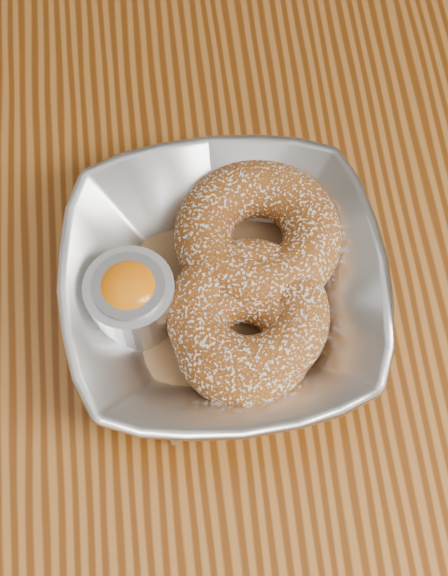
{
  "coord_description": "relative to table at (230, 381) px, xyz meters",
  "views": [
    {
      "loc": [
        -0.03,
        -0.21,
        1.3
      ],
      "look_at": [
        -0.0,
        0.02,
        0.78
      ],
      "focal_mm": 55.0,
      "sensor_mm": 36.0,
      "label": 1
    }
  ],
  "objects": [
    {
      "name": "table",
      "position": [
        0.0,
        0.0,
        0.0
      ],
      "size": [
        1.2,
        0.8,
        0.75
      ],
      "color": "brown",
      "rests_on": "ground_plane"
    },
    {
      "name": "donut_front",
      "position": [
        0.01,
        0.0,
        0.13
      ],
      "size": [
        0.13,
        0.13,
        0.04
      ],
      "primitive_type": "torus",
      "rotation": [
        0.0,
        0.0,
        0.24
      ],
      "color": "brown",
      "rests_on": "parchment"
    },
    {
      "name": "donut_back",
      "position": [
        0.02,
        0.06,
        0.13
      ],
      "size": [
        0.14,
        0.14,
        0.04
      ],
      "primitive_type": "torus",
      "rotation": [
        0.0,
        0.0,
        -0.3
      ],
      "color": "brown",
      "rests_on": "parchment"
    },
    {
      "name": "parchment",
      "position": [
        -0.0,
        0.02,
        0.11
      ],
      "size": [
        0.19,
        0.19,
        0.0
      ],
      "primitive_type": "cube",
      "rotation": [
        0.0,
        0.0,
        0.36
      ],
      "color": "brown",
      "rests_on": "table"
    },
    {
      "name": "serving_bowl",
      "position": [
        -0.0,
        0.02,
        0.12
      ],
      "size": [
        0.21,
        0.21,
        0.05
      ],
      "primitive_type": "imported",
      "color": "silver",
      "rests_on": "table"
    },
    {
      "name": "ground_plane",
      "position": [
        0.0,
        0.0,
        -0.65
      ],
      "size": [
        4.0,
        4.0,
        0.0
      ],
      "primitive_type": "plane",
      "color": "#565659",
      "rests_on": "ground"
    },
    {
      "name": "donut_extra",
      "position": [
        0.01,
        -0.02,
        0.12
      ],
      "size": [
        0.1,
        0.1,
        0.03
      ],
      "primitive_type": "torus",
      "rotation": [
        0.0,
        0.0,
        -0.08
      ],
      "color": "brown",
      "rests_on": "parchment"
    },
    {
      "name": "ramekin",
      "position": [
        -0.06,
        0.02,
        0.13
      ],
      "size": [
        0.06,
        0.06,
        0.05
      ],
      "color": "silver",
      "rests_on": "table"
    }
  ]
}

